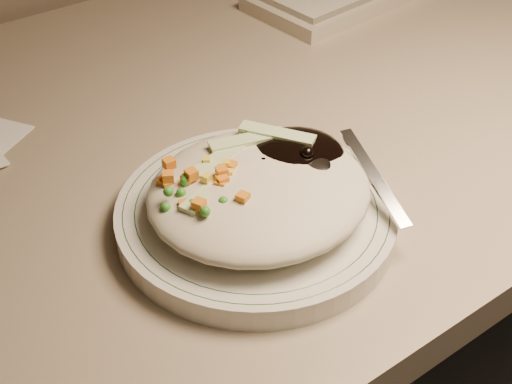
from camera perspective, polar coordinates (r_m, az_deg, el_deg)
desk at (r=0.91m, az=-0.72°, el=-3.66°), size 1.40×0.70×0.74m
plate at (r=0.61m, az=-0.00°, el=-1.90°), size 0.24×0.24×0.02m
plate_rim at (r=0.61m, az=-0.00°, el=-1.18°), size 0.23×0.23×0.00m
meal at (r=0.60m, az=0.38°, el=0.54°), size 0.21×0.19×0.05m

